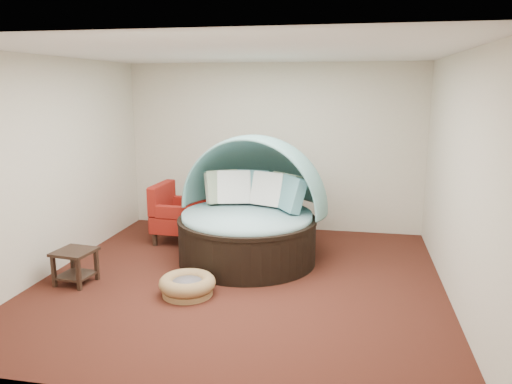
% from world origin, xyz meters
% --- Properties ---
extents(floor, '(5.00, 5.00, 0.00)m').
position_xyz_m(floor, '(0.00, 0.00, 0.00)').
color(floor, '#491C14').
rests_on(floor, ground).
extents(wall_back, '(5.00, 0.00, 5.00)m').
position_xyz_m(wall_back, '(0.00, 2.50, 1.40)').
color(wall_back, beige).
rests_on(wall_back, floor).
extents(wall_front, '(5.00, 0.00, 5.00)m').
position_xyz_m(wall_front, '(0.00, -2.50, 1.40)').
color(wall_front, beige).
rests_on(wall_front, floor).
extents(wall_left, '(0.00, 5.00, 5.00)m').
position_xyz_m(wall_left, '(-2.50, 0.00, 1.40)').
color(wall_left, beige).
rests_on(wall_left, floor).
extents(wall_right, '(0.00, 5.00, 5.00)m').
position_xyz_m(wall_right, '(2.50, 0.00, 1.40)').
color(wall_right, beige).
rests_on(wall_right, floor).
extents(ceiling, '(5.00, 5.00, 0.00)m').
position_xyz_m(ceiling, '(0.00, 0.00, 2.80)').
color(ceiling, white).
rests_on(ceiling, wall_back).
extents(canopy_daybed, '(2.33, 2.28, 1.77)m').
position_xyz_m(canopy_daybed, '(-0.04, 0.84, 0.82)').
color(canopy_daybed, black).
rests_on(canopy_daybed, floor).
extents(pet_basket, '(0.72, 0.72, 0.23)m').
position_xyz_m(pet_basket, '(-0.52, -0.55, 0.12)').
color(pet_basket, olive).
rests_on(pet_basket, floor).
extents(red_armchair, '(0.82, 0.83, 0.92)m').
position_xyz_m(red_armchair, '(-1.35, 1.44, 0.42)').
color(red_armchair, black).
rests_on(red_armchair, floor).
extents(side_table, '(0.50, 0.50, 0.43)m').
position_xyz_m(side_table, '(-2.00, -0.48, 0.28)').
color(side_table, black).
rests_on(side_table, floor).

